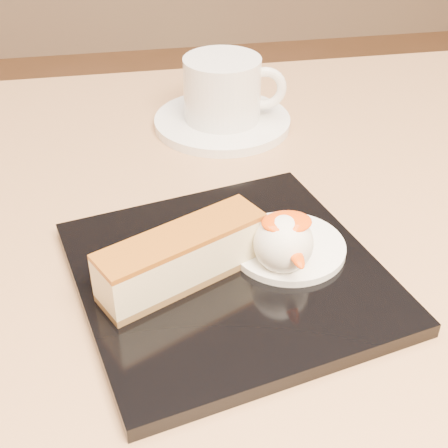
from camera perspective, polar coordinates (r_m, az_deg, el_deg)
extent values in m
cube|color=#976637|center=(0.52, 2.04, -3.97)|extent=(0.80, 0.80, 0.04)
cube|color=black|center=(0.48, 0.43, -4.72)|extent=(0.26, 0.26, 0.01)
cube|color=brown|center=(0.46, -3.73, -4.75)|extent=(0.13, 0.09, 0.01)
cube|color=beige|center=(0.45, -3.83, -2.92)|extent=(0.13, 0.09, 0.03)
cube|color=maroon|center=(0.44, -3.91, -1.11)|extent=(0.13, 0.09, 0.00)
cylinder|color=white|center=(0.49, 5.86, -2.11)|extent=(0.09, 0.09, 0.01)
sphere|color=white|center=(0.46, 5.45, -1.77)|extent=(0.04, 0.04, 0.04)
ellipsoid|color=#FF4C08|center=(0.45, 5.75, 0.16)|extent=(0.04, 0.03, 0.01)
ellipsoid|color=#2A812A|center=(0.50, 1.96, -0.74)|extent=(0.02, 0.02, 0.00)
ellipsoid|color=#2A812A|center=(0.50, 3.02, -0.18)|extent=(0.02, 0.02, 0.00)
ellipsoid|color=#2A812A|center=(0.50, 0.78, -0.27)|extent=(0.01, 0.02, 0.00)
cylinder|color=white|center=(0.70, -0.16, 9.34)|extent=(0.15, 0.15, 0.01)
cylinder|color=white|center=(0.68, -0.16, 12.26)|extent=(0.08, 0.08, 0.07)
cylinder|color=black|center=(0.67, -0.17, 14.74)|extent=(0.07, 0.07, 0.00)
torus|color=white|center=(0.69, 3.74, 12.27)|extent=(0.05, 0.02, 0.05)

